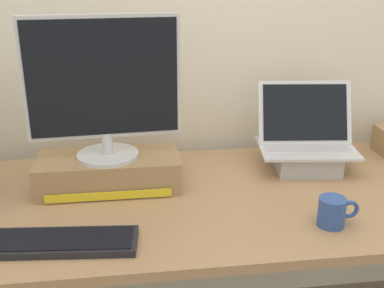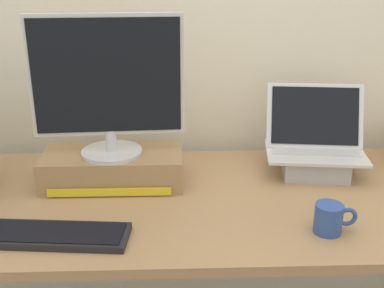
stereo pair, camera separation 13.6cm
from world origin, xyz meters
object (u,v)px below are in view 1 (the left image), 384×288
Objects in this scene: desktop_monitor at (104,88)px; external_keyboard at (55,242)px; open_laptop at (306,150)px; coffee_mug at (333,212)px; toner_box_yellow at (109,172)px.

external_keyboard is at bearing -114.65° from desktop_monitor.
open_laptop is 0.82× the size of external_keyboard.
open_laptop is 0.94m from external_keyboard.
desktop_monitor reaches higher than coffee_mug.
external_keyboard is at bearing -179.55° from coffee_mug.
open_laptop is (0.71, 0.07, 0.01)m from toner_box_yellow.
open_laptop is 3.03× the size of coffee_mug.
desktop_monitor is 0.78m from coffee_mug.
toner_box_yellow is 0.29m from desktop_monitor.
desktop_monitor reaches higher than external_keyboard.
coffee_mug is (0.64, -0.34, -0.30)m from desktop_monitor.
desktop_monitor is at bearing -85.59° from toner_box_yellow.
external_keyboard is (-0.14, -0.35, -0.33)m from desktop_monitor.
desktop_monitor reaches higher than toner_box_yellow.
coffee_mug reaches higher than external_keyboard.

